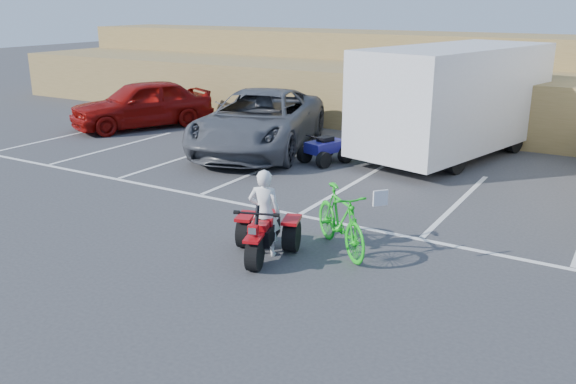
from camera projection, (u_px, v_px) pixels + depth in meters
The scene contains 11 objects.
ground at pixel (232, 253), 11.04m from camera, with size 100.00×100.00×0.00m, color #363639.
parking_stripes at pixel (367, 201), 13.95m from camera, with size 28.00×5.16×0.01m.
grass_embankment at pixel (469, 82), 23.30m from camera, with size 40.00×8.50×3.10m.
red_trike_atv at pixel (263, 257), 10.86m from camera, with size 1.15×1.54×1.00m, color #A4090E, non-canonical shape.
rider at pixel (264, 213), 10.77m from camera, with size 0.58×0.38×1.59m, color white.
green_dirt_bike at pixel (341, 220), 10.98m from camera, with size 0.56×2.00×1.20m, color #14BF19.
grey_pickup at pixel (259, 121), 18.54m from camera, with size 2.98×6.47×1.80m, color #4A4C52.
red_car at pixel (142, 104), 21.89m from camera, with size 2.02×5.02×1.71m, color maroon.
cargo_trailer at pixel (455, 98), 17.57m from camera, with size 4.29×7.24×3.17m.
quad_atv_blue at pixel (325, 163), 17.28m from camera, with size 0.96×1.28×0.84m, color navy, non-canonical shape.
quad_atv_green at pixel (364, 154), 18.24m from camera, with size 1.16×1.55×1.01m, color #155E1D, non-canonical shape.
Camera 1 is at (6.10, -8.24, 4.36)m, focal length 38.00 mm.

